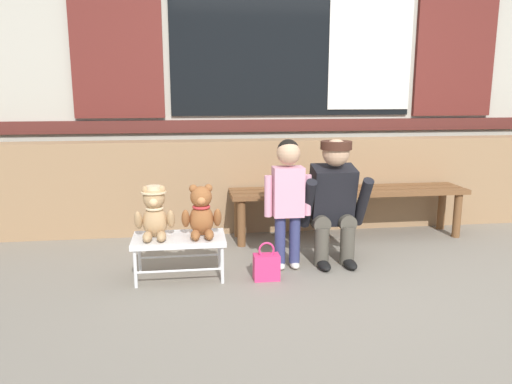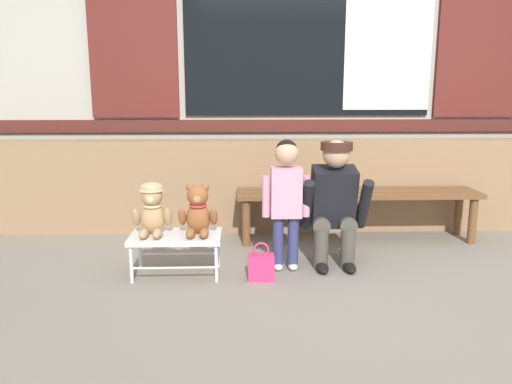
# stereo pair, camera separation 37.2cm
# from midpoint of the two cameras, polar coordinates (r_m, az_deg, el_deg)

# --- Properties ---
(ground_plane) EXTENTS (60.00, 60.00, 0.00)m
(ground_plane) POSITION_cam_midpoint_polar(r_m,az_deg,el_deg) (3.49, 12.69, -10.58)
(ground_plane) COLOR gray
(brick_low_wall) EXTENTS (6.89, 0.25, 0.85)m
(brick_low_wall) POSITION_cam_midpoint_polar(r_m,az_deg,el_deg) (4.71, 8.63, 0.78)
(brick_low_wall) COLOR #997551
(brick_low_wall) RESTS_ON ground
(shop_facade) EXTENTS (7.03, 0.26, 3.43)m
(shop_facade) POSITION_cam_midpoint_polar(r_m,az_deg,el_deg) (5.15, 8.06, 16.24)
(shop_facade) COLOR #B7B2A3
(shop_facade) RESTS_ON ground
(wooden_bench_long) EXTENTS (2.10, 0.40, 0.44)m
(wooden_bench_long) POSITION_cam_midpoint_polar(r_m,az_deg,el_deg) (4.45, 13.89, -0.75)
(wooden_bench_long) COLOR brown
(wooden_bench_long) RESTS_ON ground
(small_display_bench) EXTENTS (0.64, 0.36, 0.30)m
(small_display_bench) POSITION_cam_midpoint_polar(r_m,az_deg,el_deg) (3.55, -6.20, -5.40)
(small_display_bench) COLOR silver
(small_display_bench) RESTS_ON ground
(teddy_bear_with_hat) EXTENTS (0.28, 0.27, 0.36)m
(teddy_bear_with_hat) POSITION_cam_midpoint_polar(r_m,az_deg,el_deg) (3.51, -8.88, -2.17)
(teddy_bear_with_hat) COLOR tan
(teddy_bear_with_hat) RESTS_ON small_display_bench
(teddy_bear_plain) EXTENTS (0.28, 0.26, 0.36)m
(teddy_bear_plain) POSITION_cam_midpoint_polar(r_m,az_deg,el_deg) (3.49, -3.65, -2.29)
(teddy_bear_plain) COLOR #93562D
(teddy_bear_plain) RESTS_ON small_display_bench
(child_standing) EXTENTS (0.35, 0.18, 0.96)m
(child_standing) POSITION_cam_midpoint_polar(r_m,az_deg,el_deg) (3.58, 6.45, 0.14)
(child_standing) COLOR navy
(child_standing) RESTS_ON ground
(adult_crouching) EXTENTS (0.50, 0.49, 0.95)m
(adult_crouching) POSITION_cam_midpoint_polar(r_m,az_deg,el_deg) (3.77, 11.85, -1.21)
(adult_crouching) COLOR #4C473D
(adult_crouching) RESTS_ON ground
(handbag_on_ground) EXTENTS (0.18, 0.11, 0.27)m
(handbag_on_ground) POSITION_cam_midpoint_polar(r_m,az_deg,el_deg) (3.50, 3.67, -8.57)
(handbag_on_ground) COLOR #E53370
(handbag_on_ground) RESTS_ON ground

